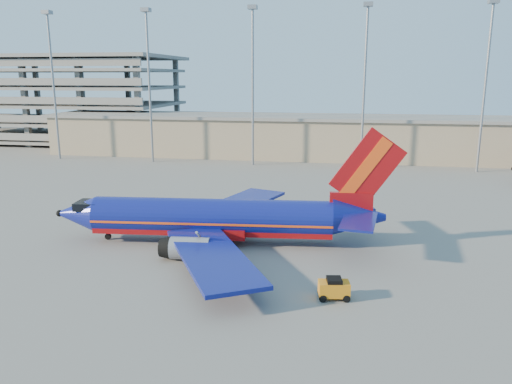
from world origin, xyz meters
TOP-DOWN VIEW (x-y plane):
  - ground at (0.00, 0.00)m, footprint 220.00×220.00m
  - terminal_building at (10.00, 58.00)m, footprint 122.00×16.00m
  - parking_garage at (-62.00, 74.05)m, footprint 62.00×32.00m
  - light_mast_row at (5.00, 46.00)m, footprint 101.60×1.60m
  - aircraft_main at (0.25, 0.82)m, footprint 34.71×33.26m
  - baggage_tug at (11.85, -10.35)m, footprint 2.51×1.76m

SIDE VIEW (x-z plane):
  - ground at x=0.00m, z-range 0.00..0.00m
  - baggage_tug at x=11.85m, z-range 0.03..1.70m
  - aircraft_main at x=0.25m, z-range -3.37..8.39m
  - terminal_building at x=10.00m, z-range 0.07..8.57m
  - parking_garage at x=-62.00m, z-range 1.03..22.43m
  - light_mast_row at x=5.00m, z-range 3.23..31.88m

